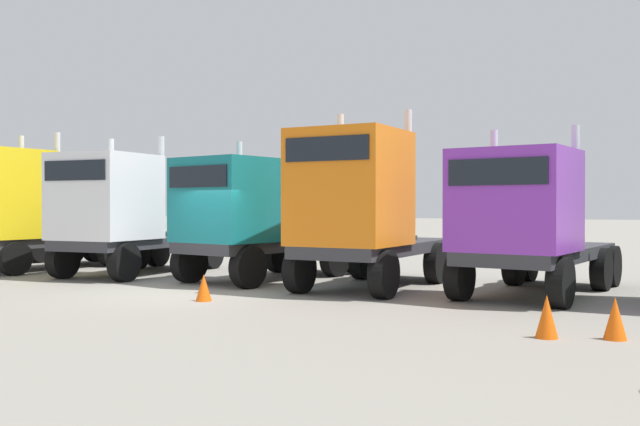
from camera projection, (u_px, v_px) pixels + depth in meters
name	position (u px, v px, depth m)	size (l,w,h in m)	color
ground	(182.00, 294.00, 16.79)	(200.00, 200.00, 0.00)	gray
semi_truck_yellow	(23.00, 210.00, 22.72)	(3.37, 6.36, 4.46)	#333338
semi_truck_white	(118.00, 212.00, 20.94)	(2.64, 5.78, 4.20)	#333338
semi_truck_teal	(249.00, 218.00, 19.57)	(3.81, 6.49, 3.98)	#333338
semi_truck_orange	(360.00, 208.00, 17.44)	(2.92, 6.13, 4.51)	#333338
semi_truck_purple	(525.00, 222.00, 16.02)	(3.47, 6.36, 3.93)	#333338
traffic_cone_near	(204.00, 288.00, 15.58)	(0.36, 0.36, 0.59)	#F2590C
traffic_cone_mid	(547.00, 316.00, 11.23)	(0.36, 0.36, 0.69)	#F2590C
traffic_cone_far	(615.00, 318.00, 11.09)	(0.36, 0.36, 0.67)	#F2590C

